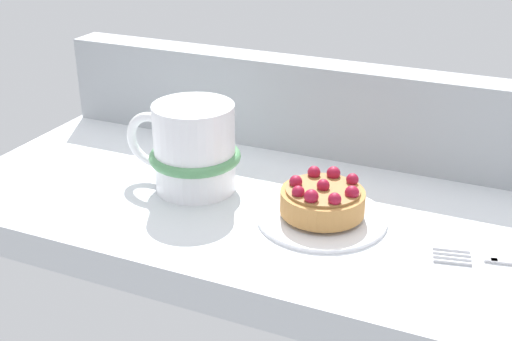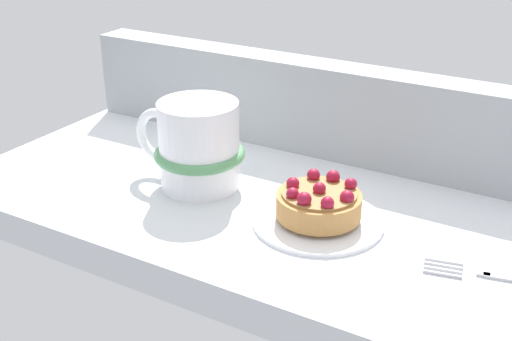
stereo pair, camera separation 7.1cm
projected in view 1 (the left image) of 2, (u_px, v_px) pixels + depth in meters
ground_plane at (278, 214)px, 74.17cm from camera, size 73.49×34.52×3.84cm
window_rail_back at (323, 108)px, 83.23cm from camera, size 72.02×4.85×11.58cm
dessert_plate at (322, 216)px, 68.87cm from camera, size 13.59×13.59×0.94cm
raspberry_tart at (323, 199)px, 68.03cm from camera, size 8.75×8.75×3.84cm
coffee_mug at (193, 148)px, 73.87cm from camera, size 14.05×10.34×10.05cm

